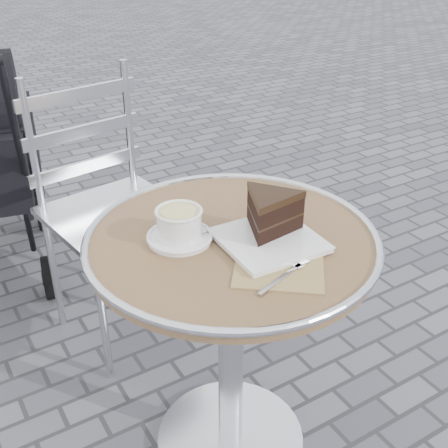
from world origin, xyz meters
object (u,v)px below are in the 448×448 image
cappuccino_set (180,226)px  bistro_chair (99,179)px  cafe_table (231,292)px  cake_plate_set (270,219)px

cappuccino_set → bistro_chair: bistro_chair is taller
cafe_table → cake_plate_set: (0.07, -0.05, 0.22)m
cake_plate_set → bistro_chair: bearing=102.5°
cafe_table → cake_plate_set: size_ratio=2.03×
cappuccino_set → cake_plate_set: cake_plate_set is taller
cafe_table → cappuccino_set: bearing=154.4°
bistro_chair → cake_plate_set: bearing=-88.5°
cake_plate_set → bistro_chair: (-0.14, 0.82, -0.19)m
cappuccino_set → cafe_table: bearing=-49.1°
cafe_table → cappuccino_set: cappuccino_set is taller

